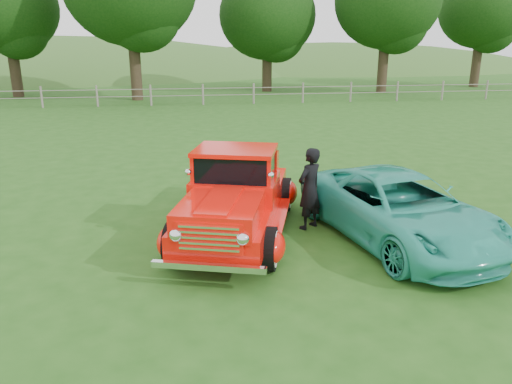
{
  "coord_description": "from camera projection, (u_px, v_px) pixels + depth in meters",
  "views": [
    {
      "loc": [
        -1.32,
        -7.68,
        3.79
      ],
      "look_at": [
        0.02,
        1.2,
        1.0
      ],
      "focal_mm": 35.0,
      "sensor_mm": 36.0,
      "label": 1
    }
  ],
  "objects": [
    {
      "name": "ground",
      "position": [
        265.0,
        268.0,
        8.56
      ],
      "size": [
        140.0,
        140.0,
        0.0
      ],
      "primitive_type": "plane",
      "color": "#204F15",
      "rests_on": "ground"
    },
    {
      "name": "tree_near_east",
      "position": [
        267.0,
        16.0,
        35.1
      ],
      "size": [
        6.8,
        6.8,
        8.33
      ],
      "color": "#302418",
      "rests_on": "ground"
    },
    {
      "name": "tree_far_east",
      "position": [
        483.0,
        9.0,
        38.28
      ],
      "size": [
        6.6,
        6.6,
        8.86
      ],
      "color": "#302418",
      "rests_on": "ground"
    },
    {
      "name": "teal_sedan",
      "position": [
        399.0,
        208.0,
        9.56
      ],
      "size": [
        3.13,
        5.08,
        1.31
      ],
      "primitive_type": "imported",
      "rotation": [
        0.0,
        0.0,
        0.21
      ],
      "color": "teal",
      "rests_on": "ground"
    },
    {
      "name": "distant_hills",
      "position": [
        159.0,
        104.0,
        65.49
      ],
      "size": [
        116.0,
        60.0,
        18.0
      ],
      "color": "#356324",
      "rests_on": "ground"
    },
    {
      "name": "fence_line",
      "position": [
        203.0,
        94.0,
        29.16
      ],
      "size": [
        48.0,
        0.12,
        1.2
      ],
      "color": "gray",
      "rests_on": "ground"
    },
    {
      "name": "red_pickup",
      "position": [
        236.0,
        196.0,
        9.84
      ],
      "size": [
        3.23,
        5.28,
        1.78
      ],
      "rotation": [
        0.0,
        0.0,
        -0.29
      ],
      "color": "black",
      "rests_on": "ground"
    },
    {
      "name": "tree_mid_east",
      "position": [
        388.0,
        1.0,
        34.07
      ],
      "size": [
        7.2,
        7.2,
        9.44
      ],
      "color": "#302418",
      "rests_on": "ground"
    },
    {
      "name": "man",
      "position": [
        309.0,
        189.0,
        10.14
      ],
      "size": [
        0.74,
        0.7,
        1.7
      ],
      "primitive_type": "imported",
      "rotation": [
        0.0,
        0.0,
        3.78
      ],
      "color": "black",
      "rests_on": "ground"
    },
    {
      "name": "tree_mid_west",
      "position": [
        7.0,
        8.0,
        31.66
      ],
      "size": [
        6.4,
        6.4,
        8.46
      ],
      "color": "#302418",
      "rests_on": "ground"
    }
  ]
}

